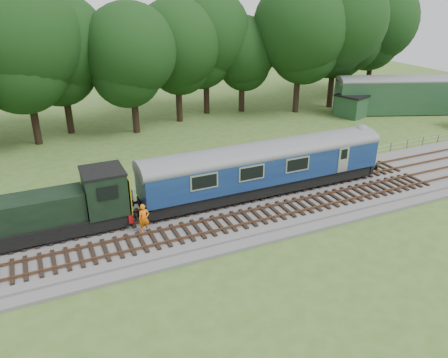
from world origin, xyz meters
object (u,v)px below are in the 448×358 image
worker (144,218)px  parked_coach (410,93)px  shunter_loco (59,210)px  dmu_railcar (265,164)px

worker → parked_coach: bearing=22.3°
parked_coach → worker: bearing=-136.6°
shunter_loco → parked_coach: 42.94m
parked_coach → dmu_railcar: bearing=-133.1°
dmu_railcar → shunter_loco: size_ratio=2.02×
dmu_railcar → shunter_loco: 13.94m
shunter_loco → worker: 4.99m
dmu_railcar → parked_coach: bearing=25.5°
worker → parked_coach: (36.37, 14.75, 1.22)m
dmu_railcar → parked_coach: size_ratio=1.04×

